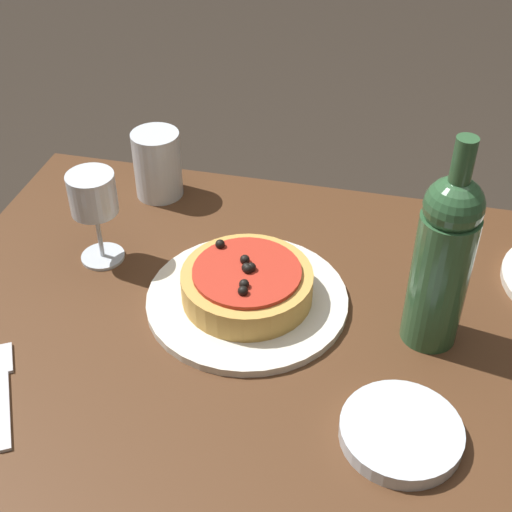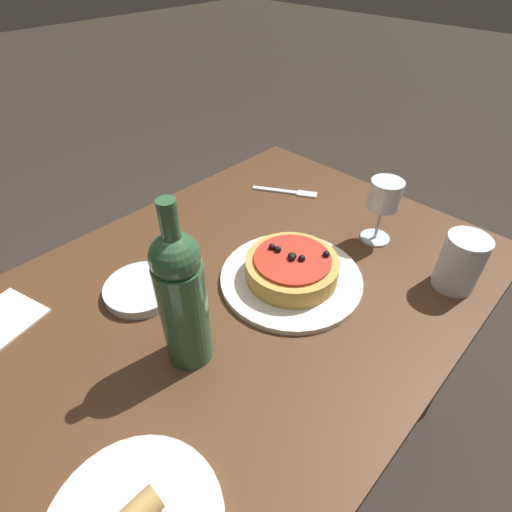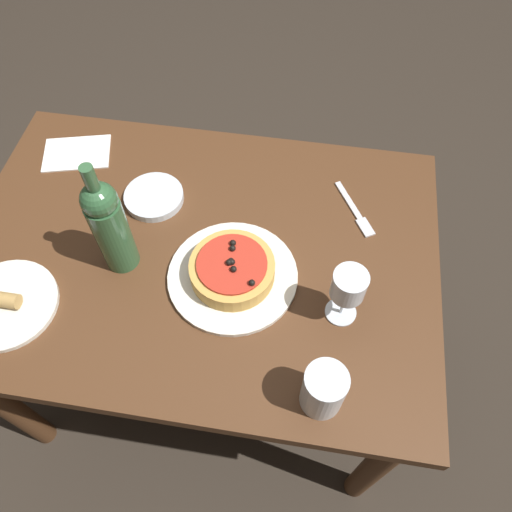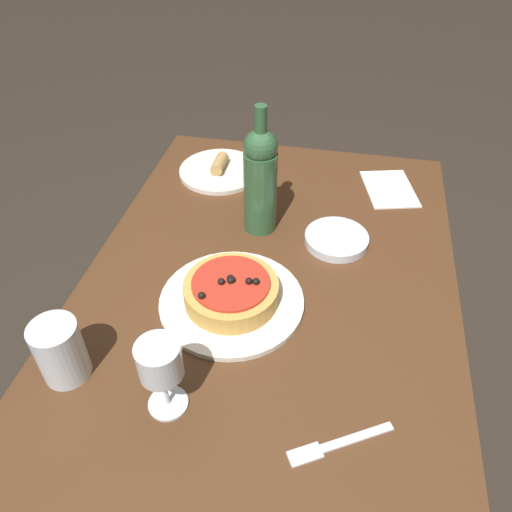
% 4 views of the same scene
% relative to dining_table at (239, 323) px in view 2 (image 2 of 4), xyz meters
% --- Properties ---
extents(ground_plane, '(14.00, 14.00, 0.00)m').
position_rel_dining_table_xyz_m(ground_plane, '(0.00, 0.00, -0.60)').
color(ground_plane, '#2D261E').
extents(dining_table, '(1.10, 0.78, 0.70)m').
position_rel_dining_table_xyz_m(dining_table, '(0.00, 0.00, 0.00)').
color(dining_table, '#4C2D19').
rests_on(dining_table, ground_plane).
extents(dinner_plate, '(0.29, 0.29, 0.01)m').
position_rel_dining_table_xyz_m(dinner_plate, '(-0.09, 0.06, 0.11)').
color(dinner_plate, silver).
rests_on(dinner_plate, dining_table).
extents(pizza, '(0.19, 0.19, 0.06)m').
position_rel_dining_table_xyz_m(pizza, '(-0.09, 0.06, 0.14)').
color(pizza, gold).
rests_on(pizza, dinner_plate).
extents(wine_glass, '(0.07, 0.07, 0.15)m').
position_rel_dining_table_xyz_m(wine_glass, '(-0.34, 0.11, 0.21)').
color(wine_glass, silver).
rests_on(wine_glass, dining_table).
extents(wine_bottle, '(0.08, 0.08, 0.30)m').
position_rel_dining_table_xyz_m(wine_bottle, '(0.16, 0.05, 0.24)').
color(wine_bottle, '#2D5633').
rests_on(wine_bottle, dining_table).
extents(water_cup, '(0.08, 0.08, 0.12)m').
position_rel_dining_table_xyz_m(water_cup, '(-0.31, 0.30, 0.16)').
color(water_cup, silver).
rests_on(water_cup, dining_table).
extents(side_bowl, '(0.14, 0.14, 0.02)m').
position_rel_dining_table_xyz_m(side_bowl, '(0.14, -0.13, 0.11)').
color(side_bowl, silver).
rests_on(side_bowl, dining_table).
extents(fork, '(0.11, 0.16, 0.00)m').
position_rel_dining_table_xyz_m(fork, '(-0.36, -0.17, 0.10)').
color(fork, silver).
rests_on(fork, dining_table).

